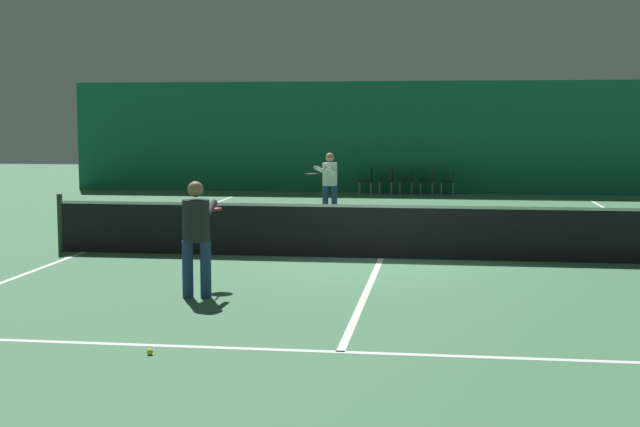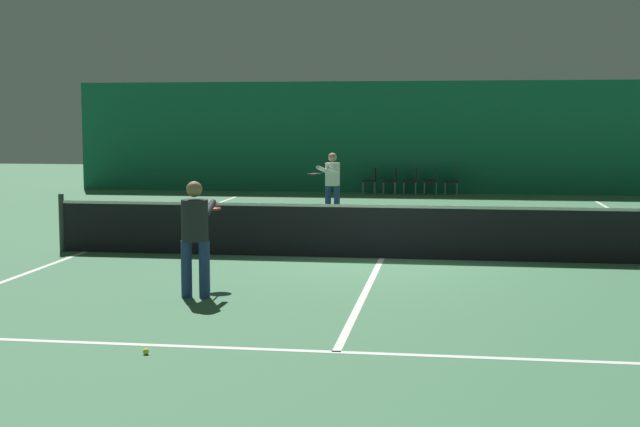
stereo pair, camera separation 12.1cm
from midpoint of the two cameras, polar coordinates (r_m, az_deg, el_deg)
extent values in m
plane|color=#3D704C|center=(15.77, 3.72, -2.88)|extent=(60.00, 60.00, 0.00)
cube|color=#196B4C|center=(29.62, 5.70, 4.88)|extent=(23.00, 0.12, 3.68)
cube|color=silver|center=(27.57, 5.49, 0.97)|extent=(11.00, 0.10, 0.00)
cube|color=silver|center=(22.10, 4.91, -0.30)|extent=(8.25, 0.10, 0.00)
cube|color=silver|center=(9.53, 0.93, -8.85)|extent=(8.25, 0.10, 0.00)
cube|color=silver|center=(17.06, -15.05, -2.39)|extent=(0.10, 23.80, 0.00)
cube|color=silver|center=(15.77, 3.72, -2.87)|extent=(0.10, 12.80, 0.00)
cube|color=black|center=(15.70, 3.73, -1.17)|extent=(11.90, 0.02, 0.95)
cube|color=white|center=(15.65, 3.74, 0.47)|extent=(11.90, 0.02, 0.05)
cylinder|color=#333338|center=(17.17, -16.49, -0.58)|extent=(0.10, 0.10, 1.07)
cylinder|color=navy|center=(12.41, -8.74, -3.55)|extent=(0.16, 0.16, 0.79)
cylinder|color=navy|center=(12.36, -7.61, -3.57)|extent=(0.16, 0.16, 0.79)
cylinder|color=#232328|center=(12.29, -8.22, -0.44)|extent=(0.39, 0.39, 0.57)
sphere|color=#936B4C|center=(12.25, -8.25, 1.55)|extent=(0.22, 0.22, 0.22)
cylinder|color=#232328|center=(12.56, -8.62, 0.29)|extent=(0.12, 0.55, 0.23)
cylinder|color=#232328|center=(12.49, -7.30, 0.28)|extent=(0.12, 0.55, 0.23)
cylinder|color=black|center=(12.93, -7.55, 0.17)|extent=(0.04, 0.31, 0.03)
torus|color=red|center=(13.23, -7.27, 0.30)|extent=(0.35, 0.35, 0.03)
cylinder|color=silver|center=(13.23, -7.27, 0.30)|extent=(0.29, 0.29, 0.00)
cylinder|color=navy|center=(22.24, 0.76, 0.78)|extent=(0.19, 0.19, 0.79)
cylinder|color=navy|center=(22.36, 0.19, 0.80)|extent=(0.19, 0.19, 0.79)
cylinder|color=white|center=(22.25, 0.48, 2.53)|extent=(0.47, 0.47, 0.57)
sphere|color=tan|center=(22.22, 0.48, 3.63)|extent=(0.22, 0.22, 0.22)
cylinder|color=white|center=(21.94, 0.51, 2.82)|extent=(0.27, 0.54, 0.23)
cylinder|color=white|center=(22.08, -0.17, 2.84)|extent=(0.27, 0.54, 0.23)
cylinder|color=black|center=(21.65, -0.33, 2.59)|extent=(0.13, 0.30, 0.03)
torus|color=black|center=(21.38, -0.71, 2.55)|extent=(0.42, 0.42, 0.03)
cylinder|color=silver|center=(21.38, -0.71, 2.55)|extent=(0.35, 0.35, 0.00)
cylinder|color=#99999E|center=(29.45, 2.45, 1.69)|extent=(0.03, 0.03, 0.39)
cylinder|color=#99999E|center=(29.07, 2.38, 1.64)|extent=(0.03, 0.03, 0.39)
cylinder|color=#99999E|center=(29.42, 3.19, 1.69)|extent=(0.03, 0.03, 0.39)
cylinder|color=#99999E|center=(29.04, 3.13, 1.63)|extent=(0.03, 0.03, 0.39)
cube|color=#232328|center=(29.23, 2.79, 2.09)|extent=(0.44, 0.44, 0.05)
cube|color=#232328|center=(29.20, 3.19, 2.53)|extent=(0.04, 0.44, 0.40)
cylinder|color=#99999E|center=(29.40, 3.75, 1.68)|extent=(0.03, 0.03, 0.39)
cylinder|color=#99999E|center=(29.02, 3.70, 1.62)|extent=(0.03, 0.03, 0.39)
cylinder|color=#99999E|center=(29.37, 4.49, 1.67)|extent=(0.03, 0.03, 0.39)
cylinder|color=#99999E|center=(28.99, 4.44, 1.61)|extent=(0.03, 0.03, 0.39)
cube|color=#232328|center=(29.18, 4.10, 2.08)|extent=(0.44, 0.44, 0.05)
cube|color=#232328|center=(29.15, 4.49, 2.51)|extent=(0.04, 0.44, 0.40)
cylinder|color=#99999E|center=(29.36, 5.05, 1.66)|extent=(0.03, 0.03, 0.39)
cylinder|color=#99999E|center=(28.98, 5.01, 1.60)|extent=(0.03, 0.03, 0.39)
cylinder|color=#99999E|center=(29.34, 5.79, 1.65)|extent=(0.03, 0.03, 0.39)
cylinder|color=#99999E|center=(28.96, 5.76, 1.59)|extent=(0.03, 0.03, 0.39)
cube|color=#232328|center=(29.14, 5.41, 2.06)|extent=(0.44, 0.44, 0.05)
cube|color=#232328|center=(29.12, 5.80, 2.50)|extent=(0.04, 0.44, 0.40)
cylinder|color=#99999E|center=(29.33, 6.35, 1.64)|extent=(0.03, 0.03, 0.39)
cylinder|color=#99999E|center=(28.95, 6.33, 1.59)|extent=(0.03, 0.03, 0.39)
cylinder|color=#99999E|center=(29.33, 7.09, 1.63)|extent=(0.03, 0.03, 0.39)
cylinder|color=#99999E|center=(28.95, 7.08, 1.58)|extent=(0.03, 0.03, 0.39)
cube|color=#232328|center=(29.12, 6.72, 2.04)|extent=(0.44, 0.44, 0.05)
cube|color=#232328|center=(29.10, 7.12, 2.48)|extent=(0.04, 0.44, 0.40)
cylinder|color=#99999E|center=(29.32, 7.65, 1.63)|extent=(0.03, 0.03, 0.39)
cylinder|color=#99999E|center=(28.94, 7.65, 1.57)|extent=(0.03, 0.03, 0.39)
cylinder|color=#99999E|center=(29.33, 8.39, 1.62)|extent=(0.03, 0.03, 0.39)
cylinder|color=#99999E|center=(28.95, 8.40, 1.56)|extent=(0.03, 0.03, 0.39)
cube|color=#232328|center=(29.12, 8.03, 2.02)|extent=(0.44, 0.44, 0.05)
cube|color=#232328|center=(29.10, 8.43, 2.46)|extent=(0.04, 0.44, 0.40)
sphere|color=#D1DB33|center=(9.59, -11.20, -8.68)|extent=(0.07, 0.07, 0.07)
camera|label=1|loc=(0.06, -90.24, -0.03)|focal=50.00mm
camera|label=2|loc=(0.06, 89.76, 0.03)|focal=50.00mm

